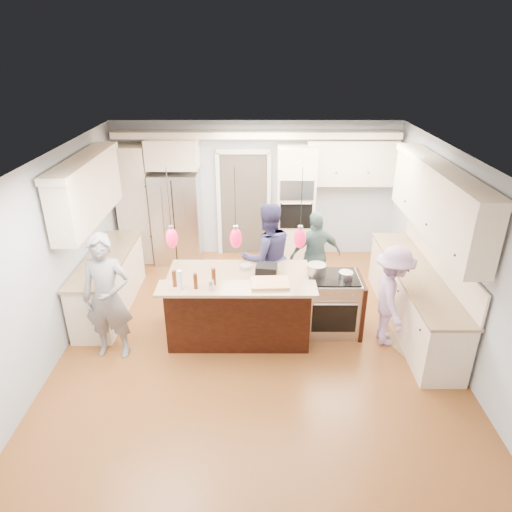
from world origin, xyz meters
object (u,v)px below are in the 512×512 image
Objects in this scene: island_range at (333,303)px; person_far_left at (267,257)px; refrigerator at (177,218)px; kitchen_island at (239,304)px; person_bar_end at (107,297)px.

island_range is 1.29m from person_far_left.
island_range is at bearing -42.59° from refrigerator.
refrigerator reaches higher than kitchen_island.
person_bar_end is 2.54m from person_far_left.
refrigerator reaches higher than person_far_left.
island_range is at bearing 3.11° from kitchen_island.
person_bar_end is at bearing 11.48° from person_far_left.
kitchen_island is at bearing -176.89° from island_range.
person_far_left is at bearing 61.36° from kitchen_island.
refrigerator is 1.96× the size of island_range.
kitchen_island is (1.30, -2.57, -0.41)m from refrigerator.
person_far_left is at bearing 33.55° from person_bar_end.
kitchen_island is 1.41m from island_range.
kitchen_island is 1.88m from person_bar_end.
person_far_left is at bearing 144.48° from island_range.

